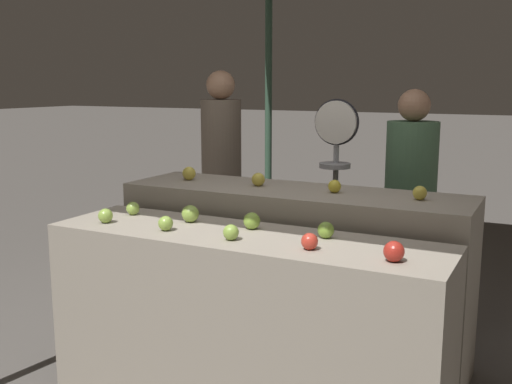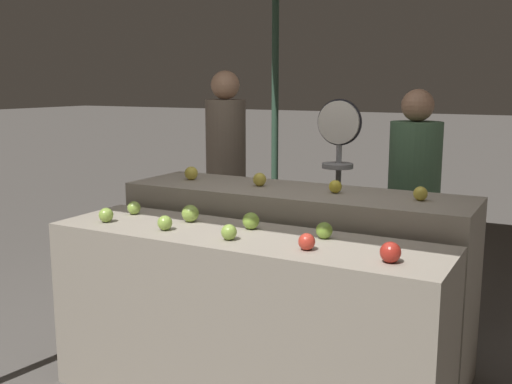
% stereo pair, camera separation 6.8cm
% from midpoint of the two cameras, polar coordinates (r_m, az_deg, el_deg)
% --- Properties ---
extents(display_counter_front, '(1.97, 0.55, 0.88)m').
position_cam_midpoint_polar(display_counter_front, '(2.99, -0.68, -12.20)').
color(display_counter_front, gray).
rests_on(display_counter_front, ground_plane).
extents(display_counter_back, '(1.97, 0.55, 1.00)m').
position_cam_midpoint_polar(display_counter_back, '(3.48, 4.16, -7.89)').
color(display_counter_back, gray).
rests_on(display_counter_back, ground_plane).
extents(apple_front_0, '(0.08, 0.08, 0.08)m').
position_cam_midpoint_polar(apple_front_0, '(3.18, -13.50, -2.15)').
color(apple_front_0, '#8EB247').
rests_on(apple_front_0, display_counter_front).
extents(apple_front_1, '(0.07, 0.07, 0.07)m').
position_cam_midpoint_polar(apple_front_1, '(2.96, -8.02, -2.93)').
color(apple_front_1, '#8EB247').
rests_on(apple_front_1, display_counter_front).
extents(apple_front_2, '(0.07, 0.07, 0.07)m').
position_cam_midpoint_polar(apple_front_2, '(2.75, -1.88, -3.85)').
color(apple_front_2, '#8EB247').
rests_on(apple_front_2, display_counter_front).
extents(apple_front_3, '(0.07, 0.07, 0.07)m').
position_cam_midpoint_polar(apple_front_3, '(2.60, 5.60, -4.73)').
color(apple_front_3, red).
rests_on(apple_front_3, display_counter_front).
extents(apple_front_4, '(0.09, 0.09, 0.09)m').
position_cam_midpoint_polar(apple_front_4, '(2.47, 13.46, -5.61)').
color(apple_front_4, '#AD281E').
rests_on(apple_front_4, display_counter_front).
extents(apple_front_5, '(0.07, 0.07, 0.07)m').
position_cam_midpoint_polar(apple_front_5, '(3.34, -10.98, -1.49)').
color(apple_front_5, '#8EB247').
rests_on(apple_front_5, display_counter_front).
extents(apple_front_6, '(0.09, 0.09, 0.09)m').
position_cam_midpoint_polar(apple_front_6, '(3.11, -5.66, -2.04)').
color(apple_front_6, '#8EB247').
rests_on(apple_front_6, display_counter_front).
extents(apple_front_7, '(0.08, 0.08, 0.08)m').
position_cam_midpoint_polar(apple_front_7, '(2.95, 0.17, -2.76)').
color(apple_front_7, '#84AD3D').
rests_on(apple_front_7, display_counter_front).
extents(apple_front_8, '(0.08, 0.08, 0.08)m').
position_cam_midpoint_polar(apple_front_8, '(2.79, 7.21, -3.65)').
color(apple_front_8, '#7AA338').
rests_on(apple_front_8, display_counter_front).
extents(apple_back_0, '(0.08, 0.08, 0.08)m').
position_cam_midpoint_polar(apple_back_0, '(3.70, -5.66, 1.79)').
color(apple_back_0, gold).
rests_on(apple_back_0, display_counter_back).
extents(apple_back_1, '(0.08, 0.08, 0.08)m').
position_cam_midpoint_polar(apple_back_1, '(3.45, 0.91, 1.20)').
color(apple_back_1, gold).
rests_on(apple_back_1, display_counter_back).
extents(apple_back_2, '(0.07, 0.07, 0.07)m').
position_cam_midpoint_polar(apple_back_2, '(3.27, 8.15, 0.51)').
color(apple_back_2, gold).
rests_on(apple_back_2, display_counter_back).
extents(apple_back_3, '(0.07, 0.07, 0.07)m').
position_cam_midpoint_polar(apple_back_3, '(3.15, 15.99, -0.15)').
color(apple_back_3, gold).
rests_on(apple_back_3, display_counter_back).
extents(produce_scale, '(0.29, 0.20, 1.49)m').
position_cam_midpoint_polar(produce_scale, '(3.87, 8.33, 2.81)').
color(produce_scale, '#99999E').
rests_on(produce_scale, ground_plane).
extents(person_vendor_at_scale, '(0.33, 0.33, 1.55)m').
position_cam_midpoint_polar(person_vendor_at_scale, '(3.98, 15.25, -0.03)').
color(person_vendor_at_scale, '#2D2D38').
rests_on(person_vendor_at_scale, ground_plane).
extents(person_customer_left, '(0.40, 0.40, 1.68)m').
position_cam_midpoint_polar(person_customer_left, '(4.69, -2.47, 2.98)').
color(person_customer_left, '#2D2D38').
rests_on(person_customer_left, ground_plane).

